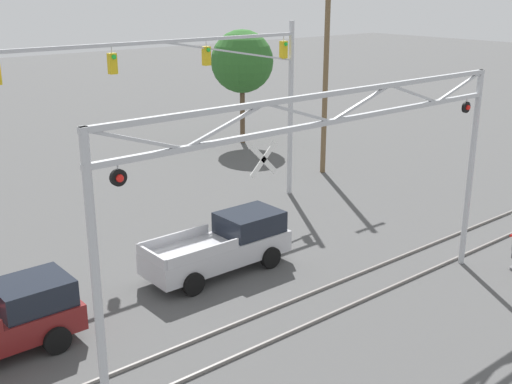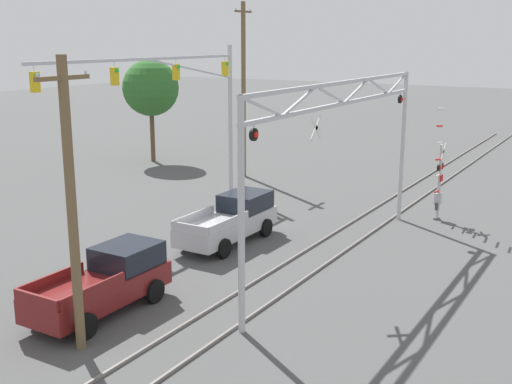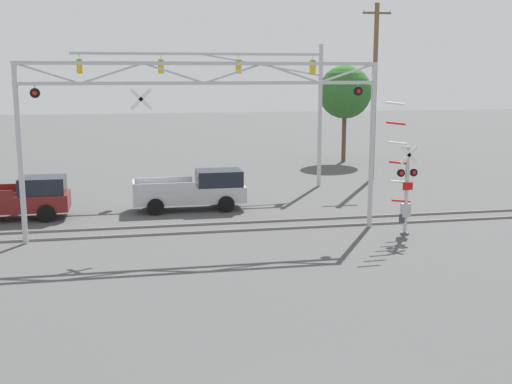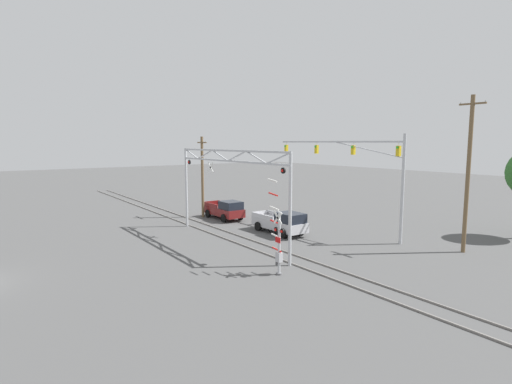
% 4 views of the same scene
% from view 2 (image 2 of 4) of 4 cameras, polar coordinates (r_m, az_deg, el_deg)
% --- Properties ---
extents(rail_track_near, '(80.00, 0.08, 0.10)m').
position_cam_2_polar(rail_track_near, '(25.97, 6.79, -5.99)').
color(rail_track_near, gray).
rests_on(rail_track_near, ground_plane).
extents(rail_track_far, '(80.00, 0.08, 0.10)m').
position_cam_2_polar(rail_track_far, '(26.55, 3.96, -5.49)').
color(rail_track_far, gray).
rests_on(rail_track_far, ground_plane).
extents(crossing_gantry, '(14.71, 0.26, 7.15)m').
position_cam_2_polar(crossing_gantry, '(24.61, 7.71, 5.29)').
color(crossing_gantry, '#B7BABF').
rests_on(crossing_gantry, ground_plane).
extents(crossing_signal_mast, '(1.53, 0.35, 5.58)m').
position_cam_2_polar(crossing_signal_mast, '(32.27, 15.95, 0.92)').
color(crossing_signal_mast, '#B7BABF').
rests_on(crossing_signal_mast, ground_plane).
extents(traffic_signal_span, '(14.20, 0.39, 8.34)m').
position_cam_2_polar(traffic_signal_span, '(33.48, -5.86, 8.75)').
color(traffic_signal_span, '#B7BABF').
rests_on(traffic_signal_span, ground_plane).
extents(pickup_truck_lead, '(5.50, 2.14, 1.95)m').
position_cam_2_polar(pickup_truck_lead, '(28.02, -2.19, -2.46)').
color(pickup_truck_lead, '#B7B7BC').
rests_on(pickup_truck_lead, ground_plane).
extents(pickup_truck_following, '(5.08, 2.14, 1.95)m').
position_cam_2_polar(pickup_truck_following, '(21.59, -13.19, -7.77)').
color(pickup_truck_following, maroon).
rests_on(pickup_truck_following, ground_plane).
extents(utility_pole_left, '(1.80, 0.28, 8.27)m').
position_cam_2_polar(utility_pole_left, '(18.16, -16.09, -1.04)').
color(utility_pole_left, brown).
rests_on(utility_pole_left, ground_plane).
extents(utility_pole_right, '(1.80, 0.28, 10.88)m').
position_cam_2_polar(utility_pole_right, '(40.75, -1.12, 9.15)').
color(utility_pole_right, brown).
rests_on(utility_pole_right, ground_plane).
extents(background_tree_beyond_span, '(3.99, 3.99, 7.28)m').
position_cam_2_polar(background_tree_beyond_span, '(46.50, -9.34, 9.10)').
color(background_tree_beyond_span, brown).
rests_on(background_tree_beyond_span, ground_plane).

